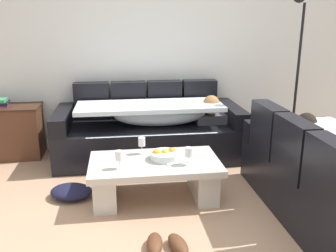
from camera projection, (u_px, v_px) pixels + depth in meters
ground_plane at (188, 225)px, 3.02m from camera, size 14.00×14.00×0.00m
back_wall at (158, 43)px, 4.68m from camera, size 9.00×0.10×2.70m
couch_along_wall at (152, 131)px, 4.45m from camera, size 2.21×0.92×0.88m
couch_near_window at (330, 180)px, 3.07m from camera, size 0.92×1.97×0.88m
coffee_table at (155, 175)px, 3.41m from camera, size 1.20×0.68×0.38m
fruit_bowl at (165, 155)px, 3.40m from camera, size 0.28×0.28×0.10m
wine_glass_near_left at (119, 156)px, 3.16m from camera, size 0.07×0.07×0.17m
wine_glass_near_right at (188, 153)px, 3.24m from camera, size 0.07×0.07×0.17m
wine_glass_far_back at (142, 142)px, 3.52m from camera, size 0.07×0.07×0.17m
open_magazine at (177, 159)px, 3.39m from camera, size 0.33×0.28×0.01m
side_cabinet at (12, 132)px, 4.44m from camera, size 0.72×0.44×0.64m
book_stack_on_cabinet at (1, 103)px, 4.33m from camera, size 0.18×0.23×0.09m
floor_lamp at (296, 65)px, 4.32m from camera, size 0.33×0.31×1.95m
pair_of_shoes at (166, 244)px, 2.69m from camera, size 0.33×0.32×0.09m
crumpled_garment at (71, 192)px, 3.47m from camera, size 0.48×0.43×0.12m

